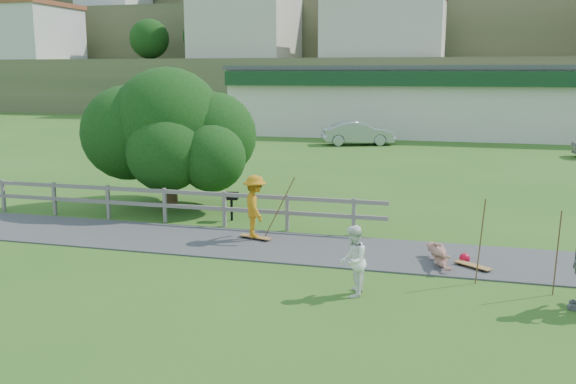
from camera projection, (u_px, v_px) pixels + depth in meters
name	position (u px, v px, depth m)	size (l,w,h in m)	color
ground	(252.00, 262.00, 16.06)	(260.00, 260.00, 0.00)	#2D5D1A
path	(270.00, 246.00, 17.47)	(34.00, 3.00, 0.04)	#363638
fence	(147.00, 199.00, 20.26)	(15.05, 0.10, 1.10)	#635F57
strip_mall	(453.00, 100.00, 47.61)	(32.50, 10.75, 5.10)	beige
hillside	(439.00, 8.00, 99.84)	(220.00, 67.00, 47.50)	#4C5431
skater_rider	(255.00, 210.00, 17.93)	(1.14, 0.66, 1.76)	#BB7311
skater_fallen	(440.00, 254.00, 15.69)	(1.57, 0.37, 0.57)	#B77665
spectator_a	(353.00, 261.00, 13.51)	(0.74, 0.58, 1.52)	white
car_silver	(358.00, 133.00, 41.36)	(1.60, 4.58, 1.51)	#9FA3A6
tree	(169.00, 149.00, 22.35)	(6.28, 6.28, 4.04)	black
bbq	(232.00, 207.00, 20.41)	(0.42, 0.32, 0.91)	black
longboard_rider	(255.00, 238.00, 18.09)	(0.99, 0.24, 0.11)	olive
longboard_fallen	(473.00, 267.00, 15.43)	(0.96, 0.23, 0.11)	olive
helmet	(465.00, 258.00, 15.90)	(0.27, 0.27, 0.27)	red
pole_rider	(279.00, 204.00, 18.13)	(0.03, 0.03, 2.00)	brown
pole_spec_left	(480.00, 242.00, 14.23)	(0.03, 0.03, 1.95)	brown
pole_spec_right	(557.00, 253.00, 13.50)	(0.03, 0.03, 1.85)	brown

